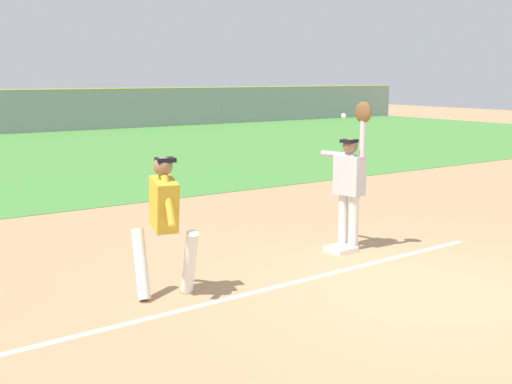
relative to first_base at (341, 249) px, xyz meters
name	(u,v)px	position (x,y,z in m)	size (l,w,h in m)	color
ground_plane	(418,291)	(-0.43, -1.93, -0.04)	(78.21, 78.21, 0.00)	tan
outfield_grass	(35,156)	(-0.43, 14.67, -0.04)	(52.32, 18.75, 0.01)	#478438
chalk_foul_line	(118,326)	(-4.00, -0.90, -0.04)	(12.00, 0.10, 0.01)	white
first_base	(341,249)	(0.00, 0.00, 0.00)	(0.38, 0.38, 0.08)	white
fielder	(350,177)	(0.23, 0.07, 1.08)	(0.35, 0.89, 2.28)	silver
runner	(164,217)	(-3.14, -0.35, 0.96)	(0.75, 0.84, 1.72)	white
baseball	(344,116)	(-0.09, -0.09, 2.04)	(0.07, 0.07, 0.07)	white
parked_car_tan	(77,113)	(5.38, 27.04, 0.63)	(4.49, 2.29, 1.25)	tan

